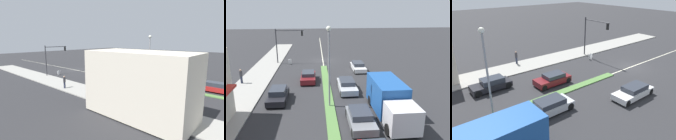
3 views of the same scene
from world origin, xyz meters
TOP-DOWN VIEW (x-y plane):
  - ground_plane at (0.00, 18.00)m, footprint 160.00×160.00m
  - sidewalk_right at (9.00, 18.50)m, footprint 4.00×73.00m
  - median_strip at (0.00, 27.00)m, footprint 0.90×46.00m
  - lane_marking_center at (0.00, 0.00)m, footprint 0.16×60.00m
  - building_corner_store at (10.58, 23.83)m, footprint 5.24×9.47m
  - traffic_signal_main at (6.12, 1.29)m, footprint 4.59×0.34m
  - street_lamp at (0.00, 18.64)m, footprint 0.44×0.44m
  - pedestrian at (10.23, 11.33)m, footprint 0.34×0.34m
  - warning_aframe_sign at (5.48, 2.10)m, footprint 0.45×0.53m
  - delivery_truck at (-5.00, 20.76)m, footprint 2.44×7.50m
  - sedan_dark at (5.00, 16.83)m, footprint 1.76×4.03m
  - hatchback_red at (-2.20, 27.54)m, footprint 1.73×4.42m
  - sedan_maroon at (2.20, 11.07)m, footprint 1.79×3.98m
  - sedan_silver at (-2.20, 14.66)m, footprint 1.85×4.49m
  - van_white at (-5.00, 6.64)m, footprint 1.75×4.52m
  - suv_grey at (-2.20, 22.30)m, footprint 1.89×4.04m

SIDE VIEW (x-z plane):
  - ground_plane at x=0.00m, z-range 0.00..0.00m
  - lane_marking_center at x=0.00m, z-range 0.00..0.01m
  - median_strip at x=0.00m, z-range 0.00..0.10m
  - sidewalk_right at x=9.00m, z-range 0.00..0.12m
  - warning_aframe_sign at x=5.48m, z-range 0.01..0.84m
  - van_white at x=-5.00m, z-range -0.02..1.18m
  - sedan_maroon at x=2.20m, z-range -0.01..1.20m
  - suv_grey at x=-2.20m, z-range -0.02..1.23m
  - sedan_silver at x=-2.20m, z-range -0.01..1.23m
  - sedan_dark at x=5.00m, z-range -0.02..1.27m
  - hatchback_red at x=-2.20m, z-range -0.03..1.29m
  - pedestrian at x=10.23m, z-range 0.17..1.92m
  - delivery_truck at x=-5.00m, z-range 0.03..2.90m
  - building_corner_store at x=10.58m, z-range 0.12..5.88m
  - traffic_signal_main at x=6.12m, z-range 1.10..6.70m
  - street_lamp at x=0.00m, z-range 1.09..8.46m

